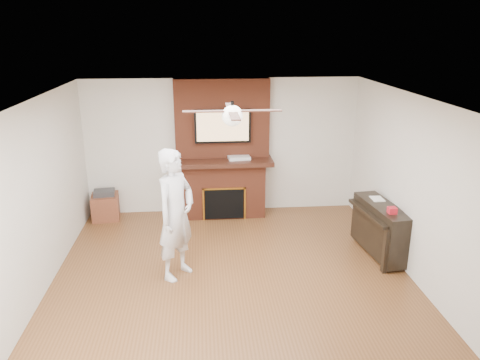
{
  "coord_description": "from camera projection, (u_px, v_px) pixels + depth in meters",
  "views": [
    {
      "loc": [
        -0.39,
        -5.66,
        3.35
      ],
      "look_at": [
        0.17,
        0.9,
        1.19
      ],
      "focal_mm": 35.0,
      "sensor_mm": 36.0,
      "label": 1
    }
  ],
  "objects": [
    {
      "name": "tv",
      "position": [
        223.0,
        126.0,
        8.28
      ],
      "size": [
        1.0,
        0.08,
        0.6
      ],
      "color": "black",
      "rests_on": "fireplace"
    },
    {
      "name": "fireplace",
      "position": [
        223.0,
        163.0,
        8.54
      ],
      "size": [
        1.78,
        0.64,
        2.5
      ],
      "color": "brown",
      "rests_on": "ground"
    },
    {
      "name": "piano",
      "position": [
        380.0,
        228.0,
        7.12
      ],
      "size": [
        0.6,
        1.28,
        0.91
      ],
      "rotation": [
        0.0,
        0.0,
        0.12
      ],
      "color": "black",
      "rests_on": "ground"
    },
    {
      "name": "candle_orange",
      "position": [
        218.0,
        215.0,
        8.62
      ],
      "size": [
        0.07,
        0.07,
        0.11
      ],
      "primitive_type": "cylinder",
      "color": "#DC4A19",
      "rests_on": "ground"
    },
    {
      "name": "cable_box",
      "position": [
        239.0,
        158.0,
        8.44
      ],
      "size": [
        0.41,
        0.27,
        0.06
      ],
      "primitive_type": "cube",
      "rotation": [
        0.0,
        0.0,
        0.12
      ],
      "color": "silver",
      "rests_on": "fireplace"
    },
    {
      "name": "candle_blue",
      "position": [
        232.0,
        216.0,
        8.62
      ],
      "size": [
        0.05,
        0.05,
        0.09
      ],
      "primitive_type": "cylinder",
      "color": "#2C5284",
      "rests_on": "ground"
    },
    {
      "name": "candle_cream",
      "position": [
        231.0,
        215.0,
        8.61
      ],
      "size": [
        0.08,
        0.08,
        0.11
      ],
      "primitive_type": "cylinder",
      "color": "beige",
      "rests_on": "ground"
    },
    {
      "name": "room_shell",
      "position": [
        233.0,
        198.0,
        6.05
      ],
      "size": [
        5.36,
        5.86,
        2.86
      ],
      "color": "#583419",
      "rests_on": "ground"
    },
    {
      "name": "candle_green",
      "position": [
        220.0,
        215.0,
        8.64
      ],
      "size": [
        0.07,
        0.07,
        0.08
      ],
      "primitive_type": "cylinder",
      "color": "#348237",
      "rests_on": "ground"
    },
    {
      "name": "person",
      "position": [
        176.0,
        215.0,
        6.37
      ],
      "size": [
        0.76,
        0.81,
        1.84
      ],
      "primitive_type": "imported",
      "rotation": [
        0.0,
        0.0,
        0.95
      ],
      "color": "silver",
      "rests_on": "ground"
    },
    {
      "name": "side_table",
      "position": [
        105.0,
        206.0,
        8.53
      ],
      "size": [
        0.53,
        0.53,
        0.55
      ],
      "rotation": [
        0.0,
        0.0,
        0.12
      ],
      "color": "#5F2D1B",
      "rests_on": "ground"
    },
    {
      "name": "ceiling_fan",
      "position": [
        232.0,
        115.0,
        5.71
      ],
      "size": [
        1.21,
        1.21,
        0.31
      ],
      "color": "black",
      "rests_on": "room_shell"
    }
  ]
}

